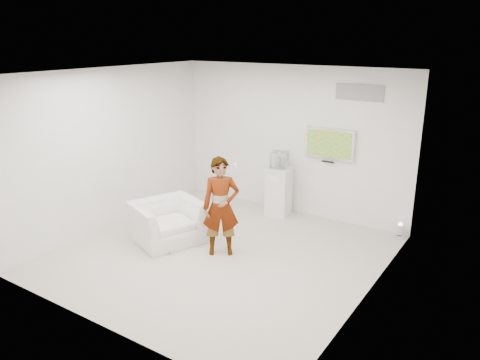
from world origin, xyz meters
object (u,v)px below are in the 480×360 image
at_px(tv, 330,144).
at_px(person, 221,207).
at_px(floor_uplight, 400,230).
at_px(armchair, 167,222).
at_px(pedestal, 279,191).

bearing_deg(tv, person, -109.45).
bearing_deg(floor_uplight, person, -135.70).
xyz_separation_m(armchair, pedestal, (1.03, 2.23, 0.13)).
bearing_deg(armchair, person, -60.45).
bearing_deg(pedestal, tv, 19.31).
height_order(pedestal, floor_uplight, pedestal).
relative_size(tv, armchair, 0.88).
distance_m(person, pedestal, 2.12).
xyz_separation_m(person, floor_uplight, (2.35, 2.30, -0.70)).
bearing_deg(floor_uplight, tv, 175.58).
distance_m(person, floor_uplight, 3.36).
relative_size(tv, person, 0.60).
xyz_separation_m(pedestal, floor_uplight, (2.41, 0.20, -0.36)).
relative_size(person, floor_uplight, 5.93).
bearing_deg(pedestal, armchair, -114.77).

